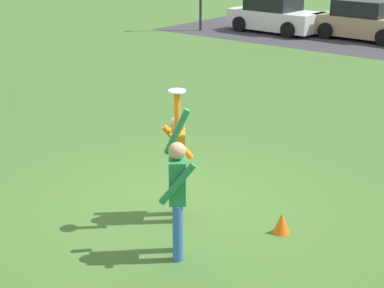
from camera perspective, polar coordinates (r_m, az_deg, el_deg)
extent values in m
plane|color=#426B2D|center=(9.77, -1.38, -5.75)|extent=(120.00, 120.00, 0.00)
cylinder|color=maroon|center=(9.27, -1.35, -4.43)|extent=(0.14, 0.14, 0.82)
cylinder|color=maroon|center=(9.04, -1.35, -5.10)|extent=(0.14, 0.14, 0.82)
cube|color=orange|center=(8.88, -1.39, -0.59)|extent=(0.40, 0.42, 0.60)
sphere|color=tan|center=(8.75, -1.41, 1.96)|extent=(0.23, 0.23, 0.23)
cylinder|color=orange|center=(9.08, -1.39, 0.18)|extent=(0.40, 0.37, 0.59)
cylinder|color=orange|center=(8.47, -1.43, 2.88)|extent=(0.09, 0.09, 0.66)
cylinder|color=#3366B7|center=(8.01, -1.37, -8.54)|extent=(0.14, 0.14, 0.82)
cylinder|color=#3366B7|center=(8.24, -1.37, -7.68)|extent=(0.14, 0.14, 0.82)
cube|color=#238447|center=(7.82, -1.41, -3.50)|extent=(0.40, 0.42, 0.60)
sphere|color=tan|center=(7.67, -1.44, -0.65)|extent=(0.23, 0.23, 0.23)
cylinder|color=#238447|center=(7.60, -1.42, -3.85)|extent=(0.40, 0.37, 0.59)
cylinder|color=#238447|center=(7.82, -1.44, 1.19)|extent=(0.30, 0.27, 0.65)
cylinder|color=white|center=(8.38, -1.45, 5.12)|extent=(0.25, 0.25, 0.02)
cube|color=white|center=(26.86, 8.01, 11.75)|extent=(4.18, 2.00, 0.80)
cube|color=black|center=(26.86, 7.81, 13.31)|extent=(2.18, 1.74, 0.64)
cylinder|color=black|center=(26.98, 11.37, 11.12)|extent=(0.67, 0.25, 0.66)
cylinder|color=black|center=(25.45, 9.21, 10.75)|extent=(0.67, 0.25, 0.66)
cylinder|color=black|center=(28.35, 6.89, 11.76)|extent=(0.67, 0.25, 0.66)
cylinder|color=black|center=(26.90, 4.59, 11.41)|extent=(0.67, 0.25, 0.66)
cube|color=tan|center=(25.75, 16.26, 10.83)|extent=(4.18, 2.00, 0.80)
cube|color=black|center=(25.72, 16.11, 12.46)|extent=(2.18, 1.74, 0.64)
cylinder|color=black|center=(24.43, 17.94, 9.69)|extent=(0.67, 0.25, 0.66)
cylinder|color=black|center=(27.15, 14.66, 10.93)|extent=(0.67, 0.25, 0.66)
cylinder|color=black|center=(25.56, 12.71, 10.57)|extent=(0.67, 0.25, 0.66)
cone|color=orange|center=(8.91, 8.61, -7.50)|extent=(0.26, 0.26, 0.32)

